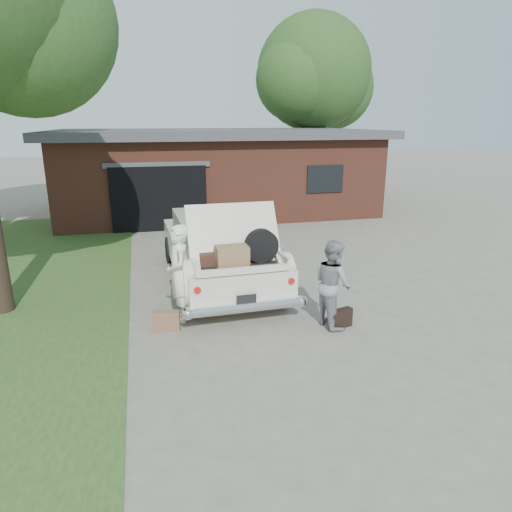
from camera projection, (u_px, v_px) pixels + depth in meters
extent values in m
plane|color=gray|center=(264.00, 320.00, 8.72)|extent=(90.00, 90.00, 0.00)
cube|color=brown|center=(215.00, 174.00, 19.21)|extent=(12.00, 7.00, 3.00)
cube|color=#4C4C51|center=(214.00, 133.00, 18.74)|extent=(12.80, 7.80, 0.30)
cube|color=black|center=(159.00, 199.00, 15.53)|extent=(3.20, 0.30, 2.20)
cube|color=#4C4C51|center=(157.00, 165.00, 15.13)|extent=(3.50, 0.12, 0.18)
cube|color=black|center=(325.00, 179.00, 16.74)|extent=(1.40, 0.08, 1.00)
sphere|color=#345B25|center=(23.00, 23.00, 8.24)|extent=(3.32, 3.32, 3.32)
sphere|color=#345B25|center=(2.00, 21.00, 13.35)|extent=(4.99, 4.99, 4.99)
cylinder|color=#38281E|center=(311.00, 145.00, 24.61)|extent=(0.44, 0.44, 4.83)
sphere|color=#345B25|center=(314.00, 73.00, 23.57)|extent=(5.86, 5.86, 5.86)
sphere|color=#345B25|center=(332.00, 88.00, 24.63)|extent=(4.39, 4.39, 4.39)
sphere|color=#345B25|center=(297.00, 80.00, 22.74)|extent=(4.10, 4.10, 4.10)
cube|color=silver|center=(218.00, 254.00, 10.65)|extent=(2.13, 5.33, 0.69)
cube|color=#A8A294|center=(214.00, 226.00, 10.77)|extent=(1.79, 2.15, 0.55)
cube|color=black|center=(207.00, 218.00, 11.70)|extent=(1.64, 0.12, 0.47)
cube|color=black|center=(223.00, 237.00, 9.85)|extent=(1.64, 0.12, 0.47)
cylinder|color=black|center=(188.00, 298.00, 8.84)|extent=(0.25, 0.70, 0.70)
cylinder|color=black|center=(279.00, 289.00, 9.32)|extent=(0.25, 0.70, 0.70)
cylinder|color=black|center=(171.00, 250.00, 12.16)|extent=(0.25, 0.70, 0.70)
cylinder|color=black|center=(238.00, 245.00, 12.64)|extent=(0.25, 0.70, 0.70)
cylinder|color=silver|center=(246.00, 307.00, 8.23)|extent=(2.17, 0.24, 0.19)
cylinder|color=#A5140F|center=(197.00, 290.00, 7.96)|extent=(0.13, 0.11, 0.13)
cylinder|color=#A5140F|center=(291.00, 281.00, 8.40)|extent=(0.13, 0.11, 0.13)
cube|color=black|center=(247.00, 299.00, 8.16)|extent=(0.36, 0.03, 0.18)
cube|color=black|center=(237.00, 264.00, 8.69)|extent=(1.67, 1.20, 0.04)
cube|color=silver|center=(193.00, 263.00, 8.44)|extent=(0.09, 1.16, 0.19)
cube|color=silver|center=(279.00, 256.00, 8.88)|extent=(0.09, 1.16, 0.19)
cube|color=silver|center=(245.00, 270.00, 8.13)|extent=(1.69, 0.10, 0.13)
cube|color=silver|center=(234.00, 233.00, 8.79)|extent=(1.79, 0.68, 1.08)
cube|color=#4A2A1F|center=(218.00, 256.00, 8.71)|extent=(0.74, 0.49, 0.24)
cube|color=#966F4C|center=(232.00, 257.00, 8.38)|extent=(0.60, 0.40, 0.41)
cube|color=black|center=(243.00, 257.00, 8.82)|extent=(0.54, 0.36, 0.17)
cylinder|color=black|center=(261.00, 246.00, 8.66)|extent=(0.65, 0.18, 0.65)
imported|color=white|center=(179.00, 274.00, 8.46)|extent=(0.48, 0.70, 1.85)
imported|color=gray|center=(333.00, 284.00, 8.29)|extent=(0.73, 0.87, 1.62)
cube|color=#875F44|center=(166.00, 321.00, 8.21)|extent=(0.51, 0.26, 0.38)
cube|color=black|center=(340.00, 318.00, 8.36)|extent=(0.48, 0.26, 0.35)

